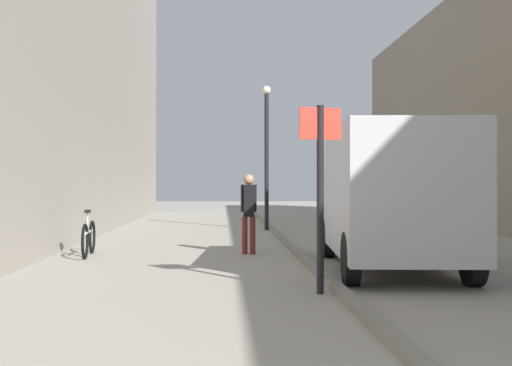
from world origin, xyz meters
TOP-DOWN VIEW (x-y plane):
  - ground_plane at (0.00, 12.00)m, footprint 80.00×80.00m
  - kerb_strip at (1.58, 12.00)m, footprint 0.16×40.00m
  - pedestrian_main_foreground at (0.54, 12.04)m, footprint 0.34×0.22m
  - delivery_van at (2.92, 9.51)m, footprint 2.40×5.21m
  - street_sign_post at (1.32, 7.24)m, footprint 0.60×0.13m
  - lamp_post at (1.43, 19.00)m, footprint 0.28×0.28m
  - bicycle_leaning at (-2.83, 11.85)m, footprint 0.19×1.77m

SIDE VIEW (x-z plane):
  - ground_plane at x=0.00m, z-range 0.00..0.00m
  - kerb_strip at x=1.58m, z-range 0.00..0.12m
  - bicycle_leaning at x=-2.83m, z-range -0.11..0.87m
  - pedestrian_main_foreground at x=0.54m, z-range 0.13..1.86m
  - delivery_van at x=2.92m, z-range 0.08..2.55m
  - street_sign_post at x=1.32m, z-range 0.25..2.85m
  - lamp_post at x=1.43m, z-range 0.34..5.10m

